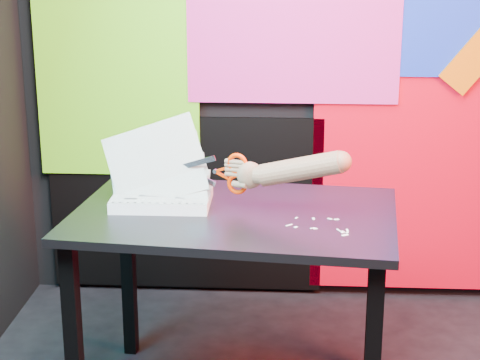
{
  "coord_description": "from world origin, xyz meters",
  "views": [
    {
      "loc": [
        -0.27,
        -2.14,
        1.64
      ],
      "look_at": [
        -0.43,
        0.47,
        0.87
      ],
      "focal_mm": 60.0,
      "sensor_mm": 36.0,
      "label": 1
    }
  ],
  "objects": [
    {
      "name": "backdrop",
      "position": [
        0.06,
        1.46,
        0.96
      ],
      "size": [
        2.88,
        0.05,
        2.08
      ],
      "color": "red",
      "rests_on": "ground"
    },
    {
      "name": "paper_clippings",
      "position": [
        -0.14,
        0.34,
        0.75
      ],
      "size": [
        0.2,
        0.18,
        0.0
      ],
      "color": "white",
      "rests_on": "work_table"
    },
    {
      "name": "room",
      "position": [
        0.0,
        0.0,
        1.35
      ],
      "size": [
        3.01,
        3.01,
        2.71
      ],
      "color": "black",
      "rests_on": "ground"
    },
    {
      "name": "hand_forearm",
      "position": [
        -0.25,
        0.45,
        0.91
      ],
      "size": [
        0.42,
        0.18,
        0.17
      ],
      "rotation": [
        0.0,
        0.0,
        -0.32
      ],
      "color": "#8C6748",
      "rests_on": "work_table"
    },
    {
      "name": "work_table",
      "position": [
        -0.45,
        0.49,
        0.65
      ],
      "size": [
        1.18,
        0.85,
        0.75
      ],
      "rotation": [
        0.0,
        0.0,
        -0.11
      ],
      "color": "black",
      "rests_on": "ground"
    },
    {
      "name": "scissors",
      "position": [
        -0.46,
        0.52,
        0.88
      ],
      "size": [
        0.25,
        0.09,
        0.15
      ],
      "rotation": [
        0.0,
        0.0,
        -0.32
      ],
      "color": "silver",
      "rests_on": "printout_stack"
    },
    {
      "name": "printout_stack",
      "position": [
        -0.71,
        0.55,
        0.78
      ],
      "size": [
        0.4,
        0.26,
        0.33
      ],
      "rotation": [
        0.0,
        0.0,
        0.01
      ],
      "color": "silver",
      "rests_on": "work_table"
    }
  ]
}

